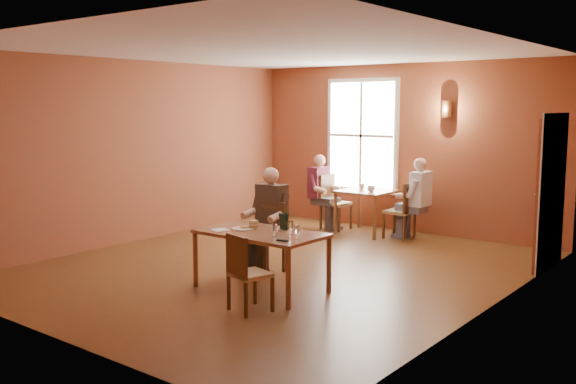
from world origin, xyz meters
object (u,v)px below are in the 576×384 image
Objects in this scene: chair_diner_main at (264,238)px; chair_diner_maroon at (336,202)px; diner_white at (401,199)px; chair_diner_white at (399,210)px; chair_empty at (250,272)px; diner_maroon at (335,193)px; diner_main at (262,223)px; main_table at (261,261)px; second_table at (367,212)px.

chair_diner_maroon is (-0.96, 3.19, 0.02)m from chair_diner_main.
chair_diner_white is at bearing 90.00° from diner_white.
chair_diner_maroon reaches higher than chair_empty.
chair_empty is 4.93m from diner_maroon.
diner_main is (0.00, -0.03, 0.21)m from chair_diner_main.
diner_main is at bearing 16.61° from chair_diner_maroon.
main_table is at bearing 21.22° from diner_maroon.
second_table is 0.74m from diner_white.
chair_diner_maroon reaches higher than chair_diner_white.
diner_white is at bearing -90.00° from chair_diner_white.
diner_main reaches higher than chair_diner_main.
diner_maroon reaches higher than chair_empty.
second_table is 0.91× the size of chair_diner_white.
diner_white is 1.34m from chair_diner_maroon.
main_table is at bearing 20.83° from chair_diner_maroon.
chair_empty is at bearing 22.73° from chair_diner_maroon.
main_table is 1.56× the size of chair_diner_maroon.
diner_main reaches higher than second_table.
chair_diner_white reaches higher than main_table.
main_table is 1.63× the size of chair_diner_main.
chair_diner_maroon is at bearing 90.00° from diner_white.
chair_diner_main reaches higher than main_table.
chair_diner_white is at bearing 0.00° from second_table.
main_table is 0.83m from chair_empty.
diner_maroon is at bearing -72.90° from diner_main.
main_table is at bearing 127.57° from chair_diner_main.
second_table is at bearing 90.00° from diner_white.
diner_white is at bearing -96.56° from diner_main.
diner_maroon is (-1.33, 0.00, 0.18)m from chair_diner_white.
diner_main is at bearing 128.88° from main_table.
chair_empty is (0.94, -1.32, -0.25)m from diner_main.
chair_diner_maroon is (-0.96, 3.22, -0.18)m from diner_main.
second_table is (-0.81, 3.84, 0.02)m from main_table.
second_table is at bearing 120.73° from chair_empty.
chair_empty is at bearing -57.73° from main_table.
diner_white is at bearing 90.00° from diner_maroon.
diner_main is 3.36m from chair_diner_maroon.
diner_main is 1.56× the size of second_table.
diner_white reaches higher than diner_maroon.
chair_diner_white is (0.65, 0.00, 0.10)m from second_table.
chair_diner_maroon reaches higher than main_table.
main_table is at bearing -178.06° from diner_white.
chair_diner_main is 0.73× the size of diner_maroon.
chair_diner_maroon reaches higher than second_table.
second_table is 0.67× the size of diner_maroon.
chair_diner_white is at bearing -96.09° from chair_diner_main.
diner_white reaches higher than chair_diner_white.
diner_main is 3.24m from diner_white.
second_table reaches higher than main_table.
diner_main reaches higher than diner_white.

